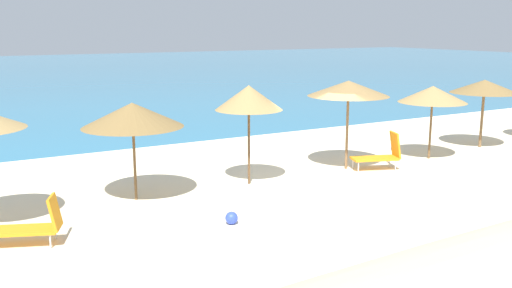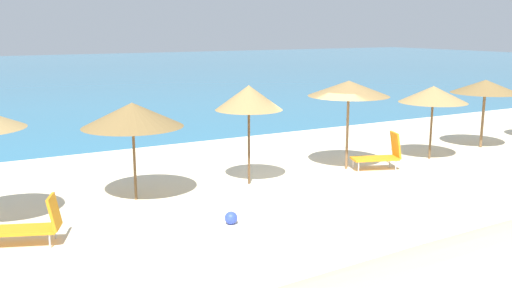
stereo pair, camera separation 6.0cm
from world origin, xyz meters
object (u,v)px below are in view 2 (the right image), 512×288
Objects in this scene: beach_umbrella_6 at (485,87)px; beach_ball at (231,218)px; beach_umbrella_3 at (249,98)px; beach_umbrella_5 at (433,94)px; beach_umbrella_4 at (349,89)px; lounge_chair_1 at (29,225)px; lounge_chair_2 at (381,154)px; beach_umbrella_2 at (132,115)px.

beach_ball is at bearing -166.16° from beach_umbrella_6.
beach_umbrella_5 is (6.94, -0.26, -0.28)m from beach_umbrella_3.
lounge_chair_1 is (-9.78, -1.88, -2.15)m from beach_umbrella_4.
beach_umbrella_3 is 4.92m from lounge_chair_2.
beach_umbrella_4 is 9.50× the size of beach_ball.
beach_umbrella_3 reaches higher than beach_umbrella_4.
lounge_chair_1 is (-13.16, -1.60, -1.80)m from beach_umbrella_5.
beach_ball is at bearing -153.06° from beach_umbrella_4.
beach_umbrella_6 is (13.38, 0.05, 0.04)m from beach_umbrella_2.
beach_umbrella_5 is 0.99× the size of beach_umbrella_6.
beach_ball is at bearing -65.70° from beach_umbrella_2.
beach_umbrella_5 is 3.15m from beach_umbrella_6.
beach_umbrella_2 reaches higher than beach_umbrella_5.
lounge_chair_1 is at bearing -173.05° from beach_umbrella_5.
lounge_chair_1 is at bearing -163.34° from beach_umbrella_3.
beach_umbrella_5 is 13.38m from lounge_chair_1.
beach_umbrella_2 is at bearing 179.16° from beach_umbrella_4.
beach_ball is at bearing 128.82° from lounge_chair_2.
beach_umbrella_3 is at bearing 177.86° from beach_umbrella_5.
beach_umbrella_3 is at bearing 54.46° from beach_ball.
beach_umbrella_4 reaches higher than beach_ball.
beach_umbrella_4 reaches higher than beach_umbrella_6.
beach_umbrella_6 is 1.49× the size of lounge_chair_1.
beach_umbrella_2 reaches higher than lounge_chair_1.
beach_umbrella_5 reaches higher than beach_ball.
beach_umbrella_3 is 1.12× the size of beach_umbrella_6.
beach_umbrella_5 is at bearing -2.13° from beach_umbrella_2.
beach_umbrella_4 is at bearing 26.94° from beach_ball.
beach_umbrella_3 is at bearing -2.10° from beach_umbrella_2.
lounge_chair_1 is at bearing -172.89° from beach_umbrella_6.
beach_ball is at bearing -80.74° from lounge_chair_1.
beach_umbrella_4 is at bearing -57.28° from lounge_chair_1.
beach_umbrella_3 reaches higher than lounge_chair_1.
beach_umbrella_3 is (3.32, -0.12, 0.25)m from beach_umbrella_2.
lounge_chair_2 is (7.78, -0.72, -1.75)m from beach_umbrella_2.
beach_umbrella_2 is 1.61× the size of lounge_chair_2.
beach_umbrella_3 is at bearing -179.04° from beach_umbrella_6.
beach_umbrella_3 is 3.56m from beach_umbrella_4.
lounge_chair_2 is 5.44× the size of beach_ball.
lounge_chair_2 is (4.46, -0.60, -2.00)m from beach_umbrella_3.
beach_umbrella_5 is 3.04m from lounge_chair_2.
beach_umbrella_3 is 1.67× the size of lounge_chair_1.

